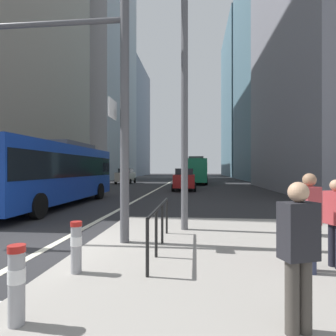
% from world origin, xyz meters
% --- Properties ---
extents(ground_plane, '(160.00, 160.00, 0.00)m').
position_xyz_m(ground_plane, '(0.00, 20.00, 0.00)').
color(ground_plane, '#28282B').
extents(median_island, '(9.00, 10.00, 0.15)m').
position_xyz_m(median_island, '(5.50, -1.00, 0.07)').
color(median_island, gray).
rests_on(median_island, ground).
extents(lane_centre_line, '(0.20, 80.00, 0.01)m').
position_xyz_m(lane_centre_line, '(0.00, 30.00, 0.01)').
color(lane_centre_line, beige).
rests_on(lane_centre_line, ground).
extents(office_tower_left_mid, '(12.33, 21.25, 40.42)m').
position_xyz_m(office_tower_left_mid, '(-16.00, 45.98, 20.21)').
color(office_tower_left_mid, '#9E9EA3').
rests_on(office_tower_left_mid, ground).
extents(office_tower_left_far, '(10.06, 22.94, 30.61)m').
position_xyz_m(office_tower_left_far, '(-16.00, 71.33, 15.31)').
color(office_tower_left_far, slate).
rests_on(office_tower_left_far, ground).
extents(office_tower_right_mid, '(11.33, 22.03, 41.37)m').
position_xyz_m(office_tower_right_mid, '(17.00, 42.03, 20.68)').
color(office_tower_right_mid, slate).
rests_on(office_tower_right_mid, ground).
extents(office_tower_right_far, '(11.24, 25.25, 38.08)m').
position_xyz_m(office_tower_right_far, '(17.00, 68.44, 19.04)').
color(office_tower_right_far, slate).
rests_on(office_tower_right_far, ground).
extents(city_bus_blue_oncoming, '(2.74, 10.92, 3.40)m').
position_xyz_m(city_bus_blue_oncoming, '(-3.64, 7.50, 1.84)').
color(city_bus_blue_oncoming, '#14389E').
rests_on(city_bus_blue_oncoming, ground).
extents(city_bus_red_receding, '(2.82, 10.85, 3.40)m').
position_xyz_m(city_bus_red_receding, '(3.70, 30.61, 1.84)').
color(city_bus_red_receding, '#198456').
rests_on(city_bus_red_receding, ground).
extents(car_oncoming_mid, '(2.12, 4.44, 1.94)m').
position_xyz_m(car_oncoming_mid, '(-5.46, 29.50, 0.99)').
color(car_oncoming_mid, '#B2A899').
rests_on(car_oncoming_mid, ground).
extents(car_receding_near, '(2.05, 4.53, 1.94)m').
position_xyz_m(car_receding_near, '(2.62, 18.77, 0.99)').
color(car_receding_near, maroon).
rests_on(car_receding_near, ground).
extents(car_receding_far, '(2.06, 4.08, 1.94)m').
position_xyz_m(car_receding_far, '(3.81, 52.55, 0.99)').
color(car_receding_far, gold).
rests_on(car_receding_far, ground).
extents(traffic_signal_gantry, '(6.62, 0.65, 6.00)m').
position_xyz_m(traffic_signal_gantry, '(-0.35, 0.43, 4.14)').
color(traffic_signal_gantry, '#515156').
rests_on(traffic_signal_gantry, median_island).
extents(street_lamp_post, '(5.50, 0.32, 8.00)m').
position_xyz_m(street_lamp_post, '(3.27, 2.02, 5.28)').
color(street_lamp_post, '#56565B').
rests_on(street_lamp_post, median_island).
extents(bollard_left, '(0.20, 0.20, 0.91)m').
position_xyz_m(bollard_left, '(1.56, -3.21, 0.66)').
color(bollard_left, '#99999E').
rests_on(bollard_left, median_island).
extents(bollard_right, '(0.20, 0.20, 0.88)m').
position_xyz_m(bollard_right, '(1.56, -1.59, 0.64)').
color(bollard_right, '#99999E').
rests_on(bollard_right, median_island).
extents(pedestrian_railing, '(0.06, 3.17, 0.98)m').
position_xyz_m(pedestrian_railing, '(2.80, -0.10, 0.84)').
color(pedestrian_railing, black).
rests_on(pedestrian_railing, median_island).
extents(pedestrian_waiting, '(0.44, 0.35, 1.64)m').
position_xyz_m(pedestrian_waiting, '(4.70, -3.06, 1.06)').
color(pedestrian_waiting, '#423D38').
rests_on(pedestrian_waiting, median_island).
extents(pedestrian_walking, '(0.27, 0.40, 1.70)m').
position_xyz_m(pedestrian_walking, '(5.55, -1.16, 1.10)').
color(pedestrian_walking, '#2D334C').
rests_on(pedestrian_walking, median_island).
extents(pedestrian_far, '(0.35, 0.44, 1.59)m').
position_xyz_m(pedestrian_far, '(6.11, -0.89, 1.02)').
color(pedestrian_far, black).
rests_on(pedestrian_far, median_island).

